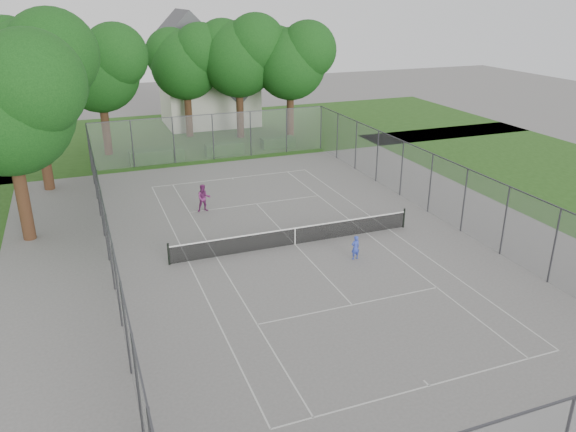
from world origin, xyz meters
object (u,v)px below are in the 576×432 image
object	(u,v)px
tennis_net	(295,235)
woman_player	(204,198)
house	(208,79)
girl_player	(355,247)

from	to	relation	value
tennis_net	woman_player	size ratio (longest dim) A/B	7.83
house	woman_player	xyz separation A→B (m)	(-6.04, -23.37, -3.46)
house	girl_player	size ratio (longest dim) A/B	8.79
tennis_net	woman_player	bearing A→B (deg)	117.24
girl_player	woman_player	xyz separation A→B (m)	(-5.33, 8.87, 0.22)
tennis_net	house	bearing A→B (deg)	84.60
girl_player	woman_player	distance (m)	10.35
house	girl_player	xyz separation A→B (m)	(-0.71, -32.24, -3.67)
tennis_net	woman_player	xyz separation A→B (m)	(-3.24, 6.29, 0.31)
girl_player	tennis_net	bearing A→B (deg)	-56.42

